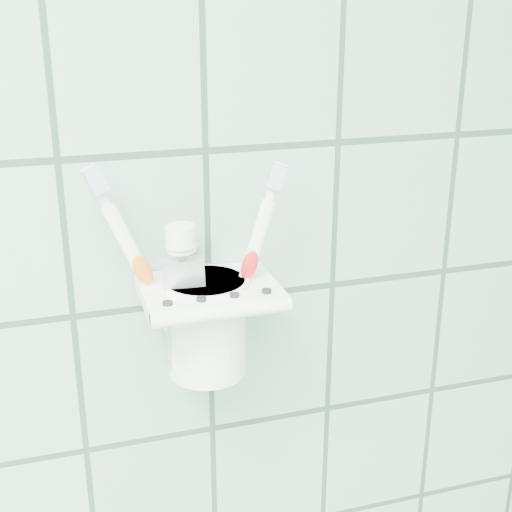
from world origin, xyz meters
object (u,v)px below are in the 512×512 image
Objects in this scene: toothpaste_tube at (187,288)px; cup at (206,322)px; holder_bracket at (209,293)px; toothbrush_blue at (193,254)px; toothbrush_pink at (187,260)px; toothbrush_orange at (218,264)px.

cup is at bearing 17.96° from toothpaste_tube.
holder_bracket is 0.85× the size of toothpaste_tube.
holder_bracket is at bearing -27.83° from toothbrush_blue.
cup is 0.45× the size of toothbrush_pink.
toothbrush_pink is at bearing -166.56° from toothbrush_orange.
toothbrush_blue is at bearing 51.13° from toothpaste_tube.
toothbrush_pink reaches higher than toothbrush_orange.
holder_bracket is at bearing -147.14° from toothbrush_orange.
holder_bracket is 0.59× the size of toothbrush_pink.
cup is 0.07m from toothbrush_blue.
toothbrush_orange is 1.38× the size of toothpaste_tube.
toothbrush_blue is (-0.01, 0.01, 0.04)m from holder_bracket.
cup is at bearing -167.99° from toothbrush_orange.
toothbrush_blue reaches higher than toothpaste_tube.
cup is 0.07m from toothbrush_pink.
toothbrush_pink is 0.03m from toothbrush_orange.
holder_bracket is 0.04m from toothbrush_blue.
toothbrush_orange is (0.01, 0.00, 0.03)m from holder_bracket.
toothbrush_orange reaches higher than toothpaste_tube.
holder_bracket and cup have the same top height.
toothbrush_orange is (0.02, -0.01, -0.01)m from toothbrush_blue.
holder_bracket is 1.30× the size of cup.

